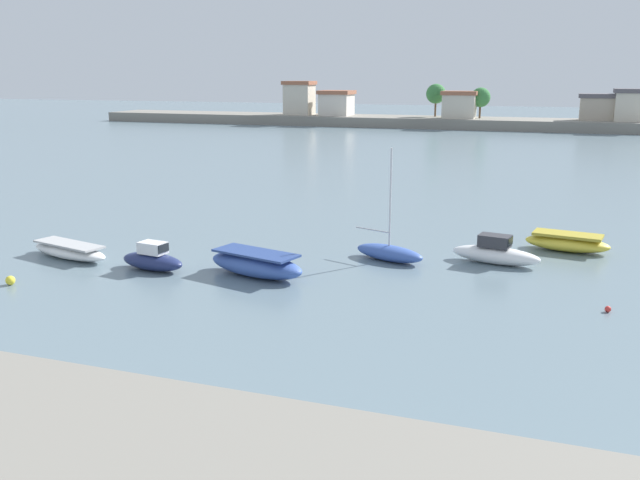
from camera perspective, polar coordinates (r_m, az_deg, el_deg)
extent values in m
ellipsoid|color=white|center=(38.75, -20.21, -0.90)|extent=(5.64, 2.80, 0.71)
cube|color=#AFAFAF|center=(38.66, -20.25, -0.32)|extent=(4.53, 2.30, 0.10)
ellipsoid|color=navy|center=(35.18, -13.83, -1.75)|extent=(3.75, 1.89, 0.85)
cube|color=silver|center=(34.96, -13.81, -0.63)|extent=(1.44, 1.03, 0.58)
cube|color=black|center=(34.52, -12.97, -0.67)|extent=(0.19, 0.78, 0.41)
ellipsoid|color=#3856A8|center=(33.26, -5.37, -2.09)|extent=(5.67, 3.23, 1.09)
cube|color=navy|center=(33.11, -5.39, -1.09)|extent=(4.55, 2.66, 0.11)
ellipsoid|color=#3856A8|center=(36.04, 5.80, -1.09)|extent=(4.21, 2.62, 0.81)
cylinder|color=silver|center=(35.41, 5.90, 3.56)|extent=(0.10, 0.10, 5.12)
cylinder|color=#B7B7BC|center=(36.35, 4.44, 0.85)|extent=(2.04, 0.78, 0.08)
ellipsoid|color=white|center=(36.41, 14.47, -1.24)|extent=(4.75, 2.15, 0.89)
cube|color=#333338|center=(36.25, 14.40, -0.07)|extent=(1.71, 1.25, 0.62)
cube|color=black|center=(36.05, 15.60, -0.12)|extent=(0.24, 0.89, 0.43)
ellipsoid|color=yellow|center=(40.20, 19.95, -0.28)|extent=(4.75, 2.47, 0.84)
cube|color=#A8952A|center=(40.09, 20.00, 0.41)|extent=(3.81, 2.05, 0.15)
sphere|color=yellow|center=(34.91, -24.47, -3.09)|extent=(0.44, 0.44, 0.44)
sphere|color=red|center=(30.68, 22.93, -5.34)|extent=(0.26, 0.26, 0.26)
cube|color=gray|center=(129.74, 7.57, 9.78)|extent=(125.04, 11.02, 1.79)
cube|color=beige|center=(135.44, -1.74, 11.64)|extent=(5.16, 4.47, 5.72)
cube|color=#995B42|center=(135.36, -1.75, 13.00)|extent=(5.67, 4.91, 0.70)
cube|color=beige|center=(132.97, 1.39, 11.23)|extent=(5.64, 5.40, 3.99)
cube|color=#995B42|center=(132.89, 1.39, 12.24)|extent=(6.20, 5.94, 0.70)
cube|color=beige|center=(126.47, 11.56, 10.86)|extent=(5.68, 3.81, 4.10)
cube|color=#995B42|center=(126.38, 11.62, 11.95)|extent=(6.25, 4.19, 0.70)
cube|color=#B2A38E|center=(127.75, 22.38, 10.08)|extent=(6.59, 3.55, 3.78)
cube|color=#565156|center=(127.66, 22.47, 11.08)|extent=(7.24, 3.90, 0.70)
cube|color=beige|center=(127.34, 24.60, 10.06)|extent=(5.42, 4.16, 4.66)
cube|color=#565156|center=(127.25, 24.73, 11.26)|extent=(5.96, 4.57, 0.70)
cylinder|color=brown|center=(127.57, 13.22, 10.40)|extent=(0.36, 0.36, 2.30)
sphere|color=#387A3D|center=(127.46, 13.28, 11.53)|extent=(3.46, 3.46, 3.46)
cylinder|color=brown|center=(130.97, 9.62, 10.73)|extent=(0.36, 0.36, 2.73)
sphere|color=#387A3D|center=(130.86, 9.67, 11.96)|extent=(3.62, 3.62, 3.62)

